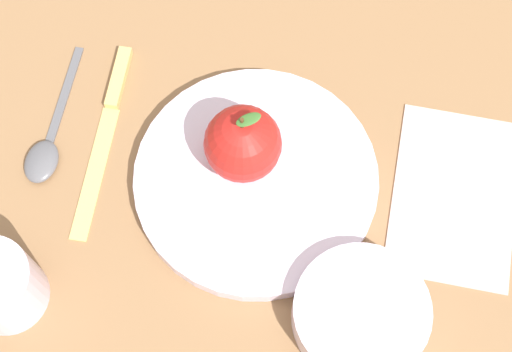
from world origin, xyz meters
TOP-DOWN VIEW (x-y plane):
  - ground_plane at (0.00, 0.00)m, footprint 2.40×2.40m
  - dinner_plate at (0.01, -0.02)m, footprint 0.25×0.25m
  - apple at (-0.00, -0.00)m, footprint 0.08×0.08m
  - side_bowl at (0.06, -0.18)m, footprint 0.13×0.13m
  - knife at (-0.12, 0.09)m, footprint 0.11×0.21m
  - spoon at (-0.19, 0.08)m, footprint 0.09×0.16m
  - linen_napkin at (0.20, -0.09)m, footprint 0.20×0.22m

SIDE VIEW (x-z plane):
  - ground_plane at x=0.00m, z-range 0.00..0.00m
  - linen_napkin at x=0.20m, z-range 0.00..0.00m
  - knife at x=-0.12m, z-range 0.00..0.01m
  - spoon at x=-0.19m, z-range 0.00..0.01m
  - dinner_plate at x=0.01m, z-range 0.00..0.02m
  - side_bowl at x=0.06m, z-range 0.00..0.04m
  - apple at x=0.00m, z-range 0.01..0.10m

